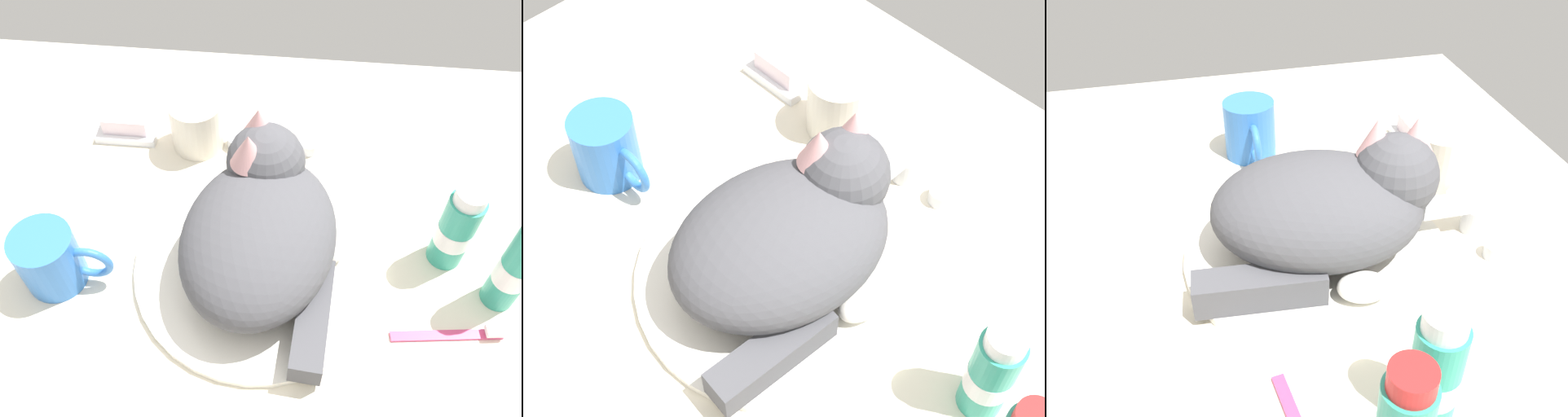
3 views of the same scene
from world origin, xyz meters
TOP-DOWN VIEW (x-y plane):
  - ground_plane at (0.00, 0.00)cm, footprint 110.00×82.50cm
  - sink_basin at (0.00, 0.00)cm, footprint 31.16×31.16cm
  - faucet at (0.00, 19.39)cm, footprint 13.50×9.39cm
  - cat at (0.28, 1.57)cm, footprint 22.35×29.72cm
  - coffee_mug at (-24.49, -3.85)cm, footprint 11.60×7.50cm
  - rinse_cup at (-11.00, 20.44)cm, footprint 7.55×7.55cm
  - soap_dish at (-21.80, 21.98)cm, footprint 9.00×6.40cm
  - soap_bar at (-21.80, 21.98)cm, footprint 6.52×4.64cm
  - toothpaste_bottle at (23.49, 4.00)cm, footprint 4.47×4.47cm
  - mouthwash_bottle at (29.39, -1.41)cm, footprint 4.04×4.04cm
  - toothbrush at (23.73, -7.06)cm, footprint 13.27×2.93cm

SIDE VIEW (x-z plane):
  - ground_plane at x=0.00cm, z-range -3.00..0.00cm
  - sink_basin at x=0.00cm, z-range 0.00..1.03cm
  - toothbrush at x=23.73cm, z-range -0.27..1.33cm
  - soap_dish at x=-21.80cm, z-range 0.00..1.20cm
  - faucet at x=0.00cm, z-range -0.42..4.98cm
  - soap_bar at x=-21.80cm, z-range 1.20..3.79cm
  - rinse_cup at x=-11.00cm, z-range 0.00..7.97cm
  - coffee_mug at x=-24.49cm, z-range 0.00..8.56cm
  - toothpaste_bottle at x=23.49cm, z-range -0.46..12.89cm
  - cat at x=0.28cm, z-range -0.34..14.86cm
  - mouthwash_bottle at x=29.39cm, z-range -0.49..15.29cm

